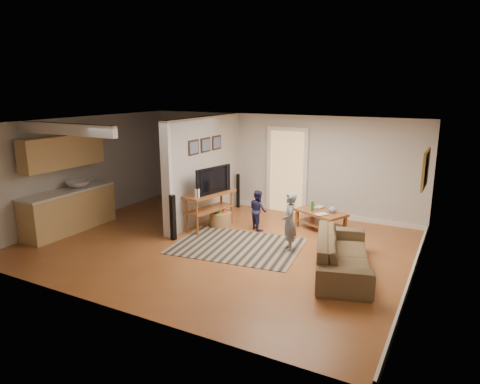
% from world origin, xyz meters
% --- Properties ---
extents(ground, '(7.50, 7.50, 0.00)m').
position_xyz_m(ground, '(0.00, 0.00, 0.00)').
color(ground, brown).
rests_on(ground, ground).
extents(room_shell, '(7.54, 6.02, 2.52)m').
position_xyz_m(room_shell, '(-1.07, 0.43, 1.46)').
color(room_shell, '#B3B1AC').
rests_on(room_shell, ground).
extents(area_rug, '(2.76, 2.17, 0.01)m').
position_xyz_m(area_rug, '(0.38, 0.10, 0.01)').
color(area_rug, black).
rests_on(area_rug, ground).
extents(sofa, '(1.49, 2.42, 0.66)m').
position_xyz_m(sofa, '(2.60, -0.11, 0.00)').
color(sofa, '#4A4025').
rests_on(sofa, ground).
extents(coffee_table, '(1.28, 1.05, 0.66)m').
position_xyz_m(coffee_table, '(1.57, 1.92, 0.34)').
color(coffee_table, brown).
rests_on(coffee_table, ground).
extents(tv_console, '(0.76, 1.40, 1.14)m').
position_xyz_m(tv_console, '(-0.74, 0.85, 0.76)').
color(tv_console, brown).
rests_on(tv_console, ground).
extents(speaker_left, '(0.12, 0.12, 0.98)m').
position_xyz_m(speaker_left, '(-1.00, -0.20, 0.49)').
color(speaker_left, black).
rests_on(speaker_left, ground).
extents(speaker_right, '(0.12, 0.12, 0.92)m').
position_xyz_m(speaker_right, '(-1.00, 2.70, 0.46)').
color(speaker_right, black).
rests_on(speaker_right, ground).
extents(toy_basket, '(0.51, 0.51, 0.45)m').
position_xyz_m(toy_basket, '(-0.60, 1.09, 0.19)').
color(toy_basket, olive).
rests_on(toy_basket, ground).
extents(child, '(0.43, 0.50, 1.17)m').
position_xyz_m(child, '(1.39, 0.40, 0.00)').
color(child, slate).
rests_on(child, ground).
extents(toddler, '(0.56, 0.55, 0.91)m').
position_xyz_m(toddler, '(0.28, 1.27, 0.00)').
color(toddler, '#212144').
rests_on(toddler, ground).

